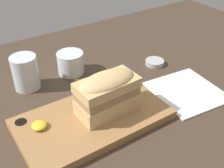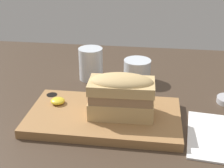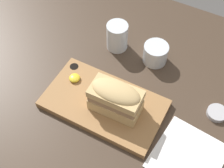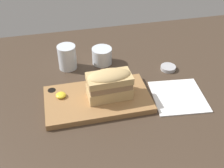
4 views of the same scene
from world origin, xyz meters
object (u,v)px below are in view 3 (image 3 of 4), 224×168
sandwich (116,98)px  wine_glass (155,54)px  napkin (188,157)px  water_glass (117,38)px  serving_board (104,103)px  condiment_dish (217,113)px

sandwich → wine_glass: (2.03, 22.33, -4.05)cm
sandwich → napkin: bearing=-8.3°
water_glass → serving_board: bearing=-71.7°
napkin → condiment_dish: condiment_dish is taller
wine_glass → napkin: 32.80cm
water_glass → wine_glass: size_ratio=1.20×
water_glass → wine_glass: 13.08cm
water_glass → condiment_dish: bearing=-14.9°
serving_board → water_glass: bearing=108.3°
condiment_dish → serving_board: bearing=-157.3°
condiment_dish → water_glass: bearing=165.1°
water_glass → condiment_dish: 37.47cm
napkin → condiment_dish: (2.69, 15.64, 0.48)cm
wine_glass → condiment_dish: size_ratio=1.35×
water_glass → napkin: bearing=-37.1°
serving_board → condiment_dish: size_ratio=5.94×
sandwich → condiment_dish: bearing=26.3°
sandwich → water_glass: bearing=116.6°
wine_glass → napkin: bearing=-51.5°
sandwich → water_glass: (-11.01, 21.97, -3.09)cm
serving_board → napkin: size_ratio=1.76×
napkin → wine_glass: bearing=128.5°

